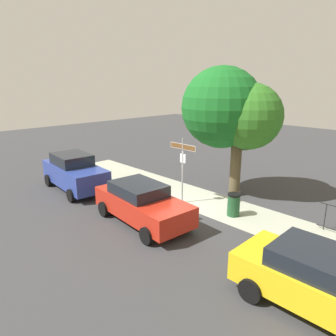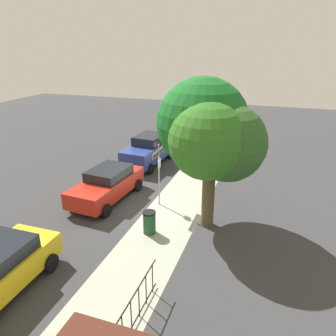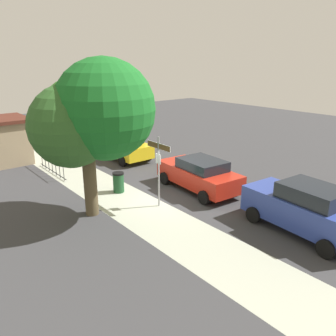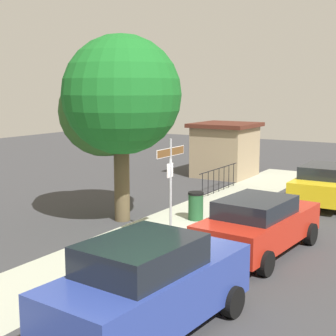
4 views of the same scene
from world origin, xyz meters
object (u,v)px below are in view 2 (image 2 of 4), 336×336
(street_sign, at_px, (159,164))
(shade_tree, at_px, (212,133))
(car_red, at_px, (107,184))
(trash_bin, at_px, (149,222))
(car_blue, at_px, (148,150))

(street_sign, relative_size, shade_tree, 0.49)
(car_red, bearing_deg, street_sign, 100.45)
(trash_bin, bearing_deg, car_red, -125.17)
(street_sign, height_order, trash_bin, street_sign)
(shade_tree, bearing_deg, car_red, -96.69)
(car_blue, height_order, car_red, car_blue)
(car_red, bearing_deg, shade_tree, 87.67)
(car_blue, bearing_deg, car_red, 4.55)
(street_sign, height_order, car_blue, street_sign)
(car_blue, height_order, trash_bin, car_blue)
(shade_tree, distance_m, car_blue, 8.67)
(street_sign, distance_m, shade_tree, 3.37)
(car_blue, relative_size, car_red, 0.99)
(street_sign, distance_m, car_red, 2.99)
(street_sign, height_order, shade_tree, shade_tree)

